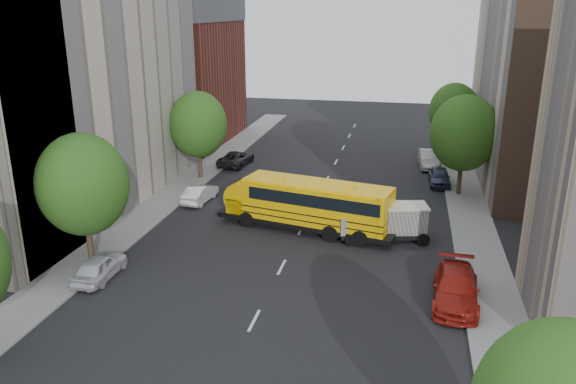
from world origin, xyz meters
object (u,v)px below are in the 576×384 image
(safari_truck, at_px, (385,221))
(parked_car_1, at_px, (200,193))
(street_tree_5, at_px, (454,111))
(parked_car_4, at_px, (440,177))
(parked_car_0, at_px, (100,267))
(school_bus, at_px, (305,202))
(street_tree_1, at_px, (83,185))
(parked_car_3, at_px, (456,288))
(parked_car_2, at_px, (236,158))
(parked_car_5, at_px, (429,159))
(street_tree_4, at_px, (464,133))
(street_tree_2, at_px, (198,125))

(safari_truck, relative_size, parked_car_1, 1.44)
(street_tree_5, distance_m, parked_car_4, 10.40)
(parked_car_0, bearing_deg, street_tree_5, -123.82)
(school_bus, distance_m, parked_car_4, 15.58)
(street_tree_1, distance_m, parked_car_3, 21.01)
(parked_car_3, bearing_deg, school_bus, 141.97)
(parked_car_4, bearing_deg, parked_car_2, 171.17)
(parked_car_3, xyz_separation_m, parked_car_5, (-0.80, 26.11, -0.01))
(safari_truck, height_order, parked_car_3, safari_truck)
(street_tree_5, bearing_deg, parked_car_1, -137.76)
(parked_car_0, xyz_separation_m, parked_car_3, (19.20, 1.40, 0.11))
(school_bus, relative_size, parked_car_5, 2.67)
(street_tree_1, distance_m, parked_car_4, 29.37)
(parked_car_0, height_order, parked_car_1, parked_car_0)
(school_bus, distance_m, parked_car_2, 17.53)
(parked_car_2, relative_size, parked_car_3, 0.90)
(street_tree_4, distance_m, parked_car_3, 18.62)
(street_tree_2, height_order, street_tree_5, street_tree_2)
(street_tree_5, distance_m, safari_truck, 23.46)
(parked_car_0, bearing_deg, parked_car_3, -176.44)
(school_bus, height_order, parked_car_5, school_bus)
(street_tree_5, relative_size, parked_car_5, 1.57)
(parked_car_4, bearing_deg, parked_car_5, 96.38)
(street_tree_2, distance_m, street_tree_5, 25.06)
(school_bus, height_order, safari_truck, school_bus)
(street_tree_4, xyz_separation_m, parked_car_5, (-2.20, 8.04, -4.29))
(parked_car_0, bearing_deg, parked_car_4, -131.76)
(street_tree_5, bearing_deg, parked_car_2, -160.41)
(parked_car_2, bearing_deg, parked_car_5, -164.56)
(parked_car_3, bearing_deg, parked_car_0, -172.67)
(safari_truck, distance_m, parked_car_3, 8.51)
(street_tree_4, bearing_deg, parked_car_0, -136.60)
(street_tree_2, relative_size, street_tree_5, 1.03)
(street_tree_2, xyz_separation_m, parked_car_4, (20.60, 2.50, -4.12))
(parked_car_1, bearing_deg, parked_car_0, 91.01)
(street_tree_2, xyz_separation_m, parked_car_1, (2.20, -5.98, -4.15))
(safari_truck, bearing_deg, street_tree_1, -168.47)
(parked_car_2, bearing_deg, street_tree_4, 171.88)
(parked_car_1, height_order, parked_car_2, parked_car_2)
(street_tree_1, distance_m, street_tree_5, 37.20)
(parked_car_5, bearing_deg, parked_car_4, -85.35)
(street_tree_5, relative_size, parked_car_4, 1.80)
(parked_car_5, bearing_deg, school_bus, -119.05)
(street_tree_1, relative_size, school_bus, 0.62)
(street_tree_1, relative_size, street_tree_4, 0.98)
(parked_car_2, distance_m, parked_car_5, 18.29)
(safari_truck, height_order, parked_car_0, safari_truck)
(parked_car_0, height_order, parked_car_2, parked_car_0)
(safari_truck, relative_size, parked_car_0, 1.45)
(street_tree_5, xyz_separation_m, parked_car_0, (-20.60, -31.48, -4.01))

